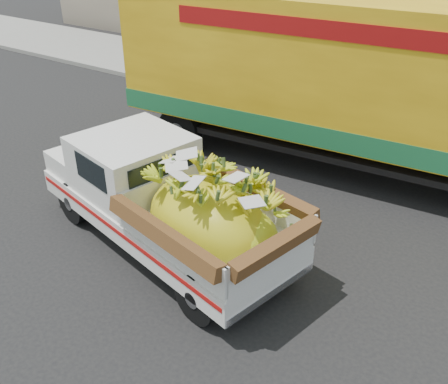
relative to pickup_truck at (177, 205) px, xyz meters
The scene contains 5 objects.
ground 1.18m from the pickup_truck, 148.38° to the left, with size 100.00×100.00×0.00m, color black.
curb 7.31m from the pickup_truck, 94.36° to the left, with size 60.00×0.25×0.15m, color gray.
sidewalk 9.39m from the pickup_truck, 93.38° to the left, with size 60.00×4.00×0.14m, color gray.
pickup_truck is the anchor object (origin of this frame).
semi_trailer 5.22m from the pickup_truck, 69.87° to the left, with size 12.04×3.42×3.80m.
Camera 1 is at (5.22, -5.79, 5.34)m, focal length 40.00 mm.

